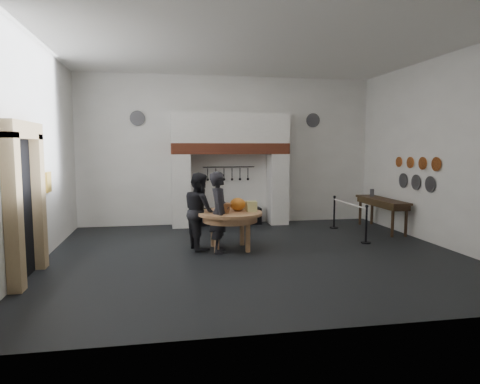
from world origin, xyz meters
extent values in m
cube|color=black|center=(0.00, 0.00, 0.00)|extent=(9.00, 8.00, 0.02)
cube|color=silver|center=(0.00, 0.00, 4.50)|extent=(9.00, 8.00, 0.02)
cube|color=white|center=(0.00, 4.00, 2.25)|extent=(9.00, 0.02, 4.50)
cube|color=white|center=(0.00, -4.00, 2.25)|extent=(9.00, 0.02, 4.50)
cube|color=white|center=(-4.50, 0.00, 2.25)|extent=(0.02, 8.00, 4.50)
cube|color=white|center=(4.50, 0.00, 2.25)|extent=(0.02, 8.00, 4.50)
cube|color=silver|center=(-1.48, 3.65, 1.07)|extent=(0.55, 0.70, 2.15)
cube|color=silver|center=(1.48, 3.65, 1.07)|extent=(0.55, 0.70, 2.15)
cube|color=#9E442B|center=(0.00, 3.65, 2.31)|extent=(3.50, 0.72, 0.32)
cube|color=silver|center=(0.00, 3.65, 2.92)|extent=(3.50, 0.70, 0.90)
cube|color=black|center=(0.00, 3.72, 0.25)|extent=(1.90, 0.45, 0.50)
cylinder|color=black|center=(0.00, 3.92, 1.75)|extent=(1.60, 0.02, 0.02)
cube|color=black|center=(-4.47, -1.00, 1.25)|extent=(0.04, 1.10, 2.50)
cube|color=tan|center=(-4.38, -1.70, 1.30)|extent=(0.22, 0.30, 2.60)
cube|color=tan|center=(-4.38, -0.30, 1.30)|extent=(0.22, 0.30, 2.60)
cube|color=tan|center=(-4.38, -1.00, 2.65)|extent=(0.22, 1.70, 0.30)
cube|color=gold|center=(-4.45, 0.80, 1.60)|extent=(0.05, 0.34, 0.44)
cylinder|color=tan|center=(-0.49, 0.57, 0.84)|extent=(1.55, 1.55, 0.07)
ellipsoid|color=orange|center=(-0.29, 0.67, 1.03)|extent=(0.36, 0.36, 0.31)
cube|color=#E0DA86|center=(0.01, 0.52, 0.99)|extent=(0.22, 0.22, 0.24)
cube|color=#E1C786|center=(-0.01, 0.82, 0.97)|extent=(0.18, 0.18, 0.20)
cone|color=#A5643C|center=(-0.64, 0.42, 0.98)|extent=(0.33, 0.33, 0.22)
ellipsoid|color=olive|center=(-0.59, 0.92, 0.94)|extent=(0.31, 0.18, 0.13)
imported|color=black|center=(-0.77, 0.33, 0.91)|extent=(0.54, 0.73, 1.82)
imported|color=black|center=(-1.17, 0.73, 0.89)|extent=(0.85, 0.99, 1.78)
cube|color=#362613|center=(4.10, 2.05, 0.87)|extent=(0.55, 2.20, 0.06)
cylinder|color=#4B4B50|center=(4.10, 2.65, 1.01)|extent=(0.12, 0.12, 0.22)
cylinder|color=#C6662D|center=(4.46, 0.20, 1.95)|extent=(0.03, 0.34, 0.34)
cylinder|color=#C6662D|center=(4.46, 0.75, 1.95)|extent=(0.03, 0.32, 0.32)
cylinder|color=#C6662D|center=(4.46, 1.30, 1.95)|extent=(0.03, 0.30, 0.30)
cylinder|color=#C6662D|center=(4.46, 1.85, 1.95)|extent=(0.03, 0.28, 0.28)
cylinder|color=#4C4C51|center=(4.46, 0.40, 1.45)|extent=(0.03, 0.40, 0.40)
cylinder|color=#4C4C51|center=(4.46, 1.00, 1.45)|extent=(0.03, 0.40, 0.40)
cylinder|color=#4C4C51|center=(4.46, 1.60, 1.45)|extent=(0.03, 0.40, 0.40)
cylinder|color=#4C4C51|center=(-2.70, 3.96, 3.20)|extent=(0.44, 0.03, 0.44)
cylinder|color=#4C4C51|center=(2.70, 3.96, 3.20)|extent=(0.44, 0.03, 0.44)
cylinder|color=black|center=(2.90, 0.58, 0.45)|extent=(0.05, 0.05, 0.90)
cylinder|color=black|center=(2.90, 2.58, 0.45)|extent=(0.05, 0.05, 0.90)
cylinder|color=white|center=(2.90, 1.58, 0.85)|extent=(0.04, 2.00, 0.04)
camera|label=1|loc=(-2.00, -9.04, 2.36)|focal=32.00mm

